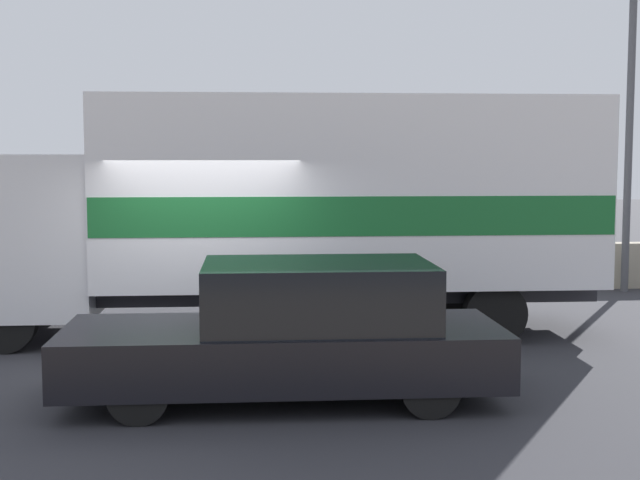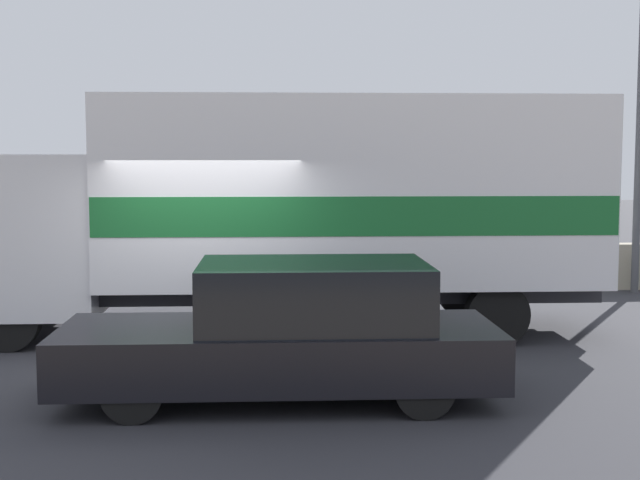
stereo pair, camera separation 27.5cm
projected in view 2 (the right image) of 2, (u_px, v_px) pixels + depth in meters
The scene contains 4 objects.
ground_plane at pixel (200, 369), 10.69m from camera, with size 80.00×80.00×0.00m, color #2D2D33.
stone_wall_backdrop at pixel (226, 269), 16.72m from camera, with size 60.00×0.35×0.87m.
box_truck at pixel (295, 205), 12.75m from camera, with size 9.19×2.51×3.36m.
car_hatchback at pixel (291, 333), 9.31m from camera, with size 4.55×1.74×1.45m.
Camera 2 is at (0.88, -10.56, 2.56)m, focal length 50.00 mm.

